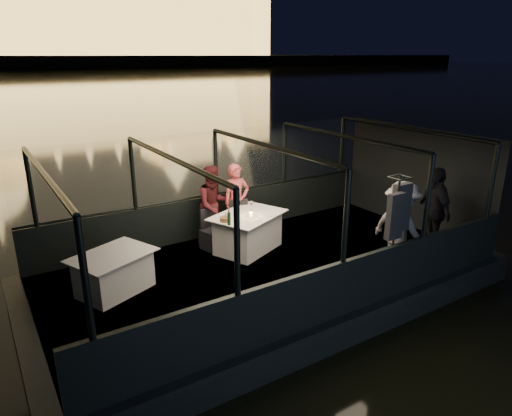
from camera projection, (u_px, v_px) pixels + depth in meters
boat_hull at (267, 290)px, 8.77m from camera, size 8.60×4.40×1.00m
boat_deck at (267, 267)px, 8.62m from camera, size 8.00×4.00×0.04m
gunwale_port at (217, 214)px, 10.07m from camera, size 8.00×0.08×0.90m
gunwale_starboard at (341, 289)px, 6.87m from camera, size 8.00×0.08×0.90m
cabin_glass_port at (216, 163)px, 9.70m from camera, size 8.00×0.02×1.40m
cabin_glass_starboard at (346, 217)px, 6.50m from camera, size 8.00×0.02×1.40m
cabin_roof_glass at (268, 146)px, 7.88m from camera, size 8.00×4.00×0.02m
end_wall_fore at (24, 259)px, 6.21m from camera, size 0.02×4.00×2.30m
end_wall_aft at (415, 178)px, 10.27m from camera, size 0.02×4.00×2.30m
canopy_ribs at (268, 209)px, 8.24m from camera, size 8.00×4.00×2.30m
dining_table_central at (248, 232)px, 9.23m from camera, size 1.75×1.54×0.77m
dining_table_aft at (114, 271)px, 7.58m from camera, size 1.54×1.36×0.68m
chair_port_left at (212, 228)px, 9.27m from camera, size 0.46×0.46×0.82m
chair_port_right at (243, 221)px, 9.64m from camera, size 0.54×0.54×0.88m
coat_stand at (394, 237)px, 7.62m from camera, size 0.68×0.62×1.98m
person_woman_coral at (236, 204)px, 9.79m from camera, size 0.61×0.43×1.63m
person_man_maroon at (214, 209)px, 9.49m from camera, size 0.81×0.64×1.66m
passenger_stripe at (400, 228)px, 8.15m from camera, size 0.68×1.14×1.72m
passenger_dark at (434, 211)px, 9.07m from camera, size 0.80×1.11×1.74m
wine_bottle at (229, 217)px, 8.51m from camera, size 0.07×0.07×0.30m
bread_basket at (225, 219)px, 8.72m from camera, size 0.23×0.23×0.09m
amber_candle at (251, 214)px, 8.99m from camera, size 0.06×0.06×0.08m
plate_near at (268, 215)px, 9.08m from camera, size 0.27×0.27×0.02m
plate_far at (225, 217)px, 8.94m from camera, size 0.29×0.29×0.01m
wine_glass_white at (226, 218)px, 8.62m from camera, size 0.07×0.07×0.20m
wine_glass_red at (252, 207)px, 9.26m from camera, size 0.09×0.09×0.21m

